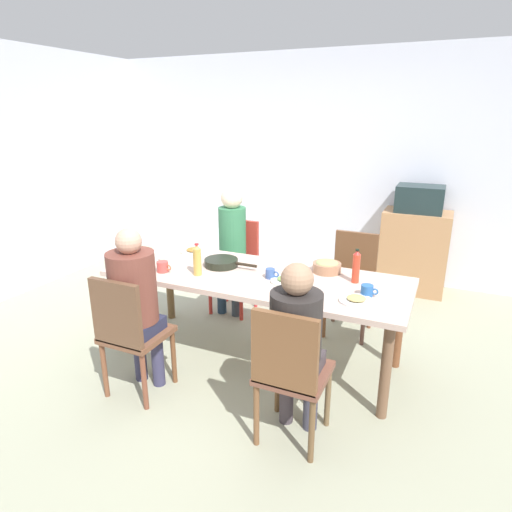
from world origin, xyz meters
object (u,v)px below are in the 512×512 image
(bowl_0, at_px, (327,266))
(dining_table, at_px, (256,283))
(plate_1, at_px, (286,280))
(bottle_0, at_px, (356,267))
(serving_pan, at_px, (222,263))
(bottle_1, at_px, (197,260))
(person_0, at_px, (135,297))
(chair_2, at_px, (352,277))
(plate_0, at_px, (356,300))
(cup_0, at_px, (367,290))
(person_3, at_px, (232,241))
(chair_1, at_px, (290,369))
(chair_0, at_px, (129,330))
(cup_2, at_px, (163,267))
(microwave, at_px, (420,199))
(side_cabinet, at_px, (414,252))
(chair_3, at_px, (237,260))
(cup_3, at_px, (271,273))
(plate_2, at_px, (194,251))
(person_1, at_px, (296,336))
(cup_1, at_px, (154,256))

(bowl_0, bearing_deg, dining_table, -150.04)
(plate_1, distance_m, bowl_0, 0.40)
(bowl_0, relative_size, bottle_0, 0.86)
(serving_pan, height_order, bottle_1, bottle_1)
(person_0, relative_size, chair_2, 1.33)
(plate_0, height_order, cup_0, cup_0)
(person_3, bearing_deg, chair_1, -52.99)
(chair_2, distance_m, bowl_0, 0.60)
(chair_0, distance_m, cup_2, 0.63)
(chair_0, relative_size, person_3, 0.72)
(serving_pan, height_order, microwave, microwave)
(side_cabinet, bearing_deg, chair_3, -142.10)
(plate_1, bearing_deg, person_0, -141.49)
(plate_0, distance_m, cup_3, 0.70)
(person_0, xyz_separation_m, chair_3, (0.00, 1.54, -0.21))
(chair_3, relative_size, plate_2, 3.86)
(chair_1, bearing_deg, serving_pan, 136.09)
(person_1, bearing_deg, serving_pan, 139.24)
(cup_2, xyz_separation_m, bottle_0, (1.42, 0.39, 0.08))
(person_3, bearing_deg, cup_1, -114.89)
(chair_1, height_order, side_cabinet, same)
(chair_1, distance_m, cup_1, 1.71)
(chair_0, bearing_deg, dining_table, 54.58)
(microwave, bearing_deg, person_1, -98.61)
(bottle_0, bearing_deg, bowl_0, 152.87)
(plate_2, height_order, cup_2, cup_2)
(microwave, bearing_deg, cup_2, -126.43)
(cup_0, bearing_deg, bottle_1, -174.52)
(bowl_0, relative_size, cup_3, 2.06)
(cup_3, distance_m, side_cabinet, 2.26)
(plate_0, height_order, cup_1, cup_1)
(chair_0, height_order, plate_2, chair_0)
(plate_1, bearing_deg, bottle_1, -168.47)
(chair_1, height_order, cup_3, chair_1)
(person_1, bearing_deg, bottle_0, 80.07)
(person_1, height_order, bottle_1, person_1)
(cup_3, relative_size, microwave, 0.22)
(bottle_0, bearing_deg, plate_0, -76.83)
(chair_1, xyz_separation_m, chair_2, (0.00, 1.63, 0.00))
(plate_2, height_order, cup_3, cup_3)
(chair_0, distance_m, person_3, 1.55)
(chair_1, relative_size, side_cabinet, 1.00)
(chair_0, height_order, side_cabinet, same)
(bowl_0, relative_size, microwave, 0.46)
(chair_0, bearing_deg, bottle_0, 36.34)
(person_0, distance_m, bowl_0, 1.46)
(chair_0, height_order, cup_0, chair_0)
(chair_0, height_order, chair_3, same)
(person_0, distance_m, plate_1, 1.08)
(chair_0, height_order, cup_2, chair_0)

